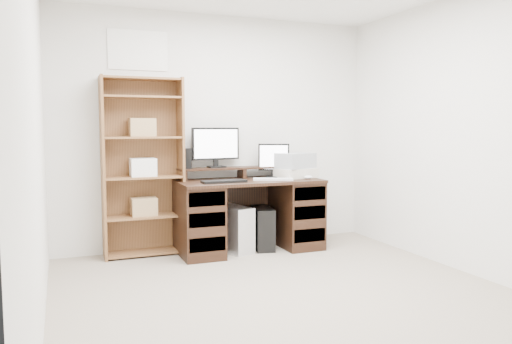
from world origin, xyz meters
TOP-DOWN VIEW (x-y plane):
  - room at (-0.00, 0.00)m, footprint 3.54×4.04m
  - desk at (0.22, 1.64)m, footprint 1.50×0.70m
  - riser_shelf at (0.22, 1.85)m, footprint 1.40×0.22m
  - monitor_wide at (-0.06, 1.89)m, footprint 0.54×0.16m
  - monitor_small at (0.56, 1.76)m, footprint 0.32×0.19m
  - speaker at (-0.38, 1.84)m, footprint 0.10×0.10m
  - keyboard_black at (-0.10, 1.48)m, footprint 0.45×0.16m
  - keyboard_white at (0.45, 1.52)m, footprint 0.43×0.27m
  - mouse at (0.84, 1.48)m, footprint 0.10×0.07m
  - printer at (0.78, 1.67)m, footprint 0.47×0.39m
  - basket at (0.78, 1.67)m, footprint 0.46×0.40m
  - tower_silver at (0.05, 1.65)m, footprint 0.33×0.52m
  - tower_black at (0.39, 1.65)m, footprint 0.28×0.47m
  - bookshelf at (-0.84, 1.86)m, footprint 0.80×0.30m

SIDE VIEW (x-z plane):
  - tower_black at x=0.39m, z-range 0.00..0.44m
  - tower_silver at x=0.05m, z-range 0.00..0.48m
  - desk at x=0.22m, z-range 0.01..0.76m
  - keyboard_white at x=0.45m, z-range 0.75..0.77m
  - keyboard_black at x=-0.10m, z-range 0.75..0.77m
  - mouse at x=0.84m, z-range 0.75..0.79m
  - printer at x=0.78m, z-range 0.75..0.85m
  - riser_shelf at x=0.22m, z-range 0.78..0.90m
  - bookshelf at x=-0.84m, z-range 0.02..1.82m
  - basket at x=0.78m, z-range 0.85..1.02m
  - monitor_small at x=0.56m, z-range 0.77..1.14m
  - speaker at x=-0.38m, z-range 0.87..1.08m
  - monitor_wide at x=-0.06m, z-range 0.90..1.32m
  - room at x=0.00m, z-range -0.02..2.52m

